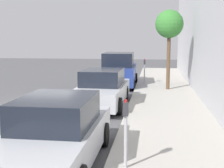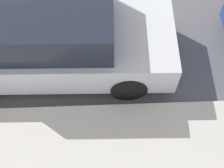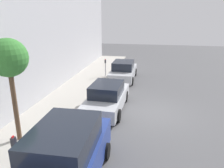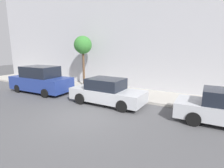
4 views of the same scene
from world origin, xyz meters
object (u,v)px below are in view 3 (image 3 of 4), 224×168
Objects in this scene: parked_suv_third at (65,158)px; street_tree at (8,59)px; parked_sedan_nearest at (123,71)px; parked_sedan_second at (107,97)px; parking_meter_near at (105,66)px; parking_meter_far at (15,153)px.

street_tree is at bearing -33.31° from parked_suv_third.
street_tree reaches higher than parked_suv_third.
parked_sedan_nearest is 6.19m from parked_sedan_second.
parked_sedan_second is at bearing -125.92° from street_tree.
parking_meter_near is (1.54, -12.32, 0.10)m from parked_suv_third.
parked_sedan_nearest is at bearing -97.37° from parking_meter_far.
parking_meter_near is 10.82m from street_tree.
parked_suv_third is (0.04, 12.02, 0.21)m from parked_sedan_nearest.
parked_suv_third is 1.56m from parking_meter_far.
parked_sedan_nearest is 12.31m from parking_meter_far.
street_tree is (1.30, -2.05, 2.45)m from parking_meter_far.
parked_suv_third is 1.17× the size of street_tree.
street_tree is (2.88, 10.15, 2.77)m from parked_sedan_nearest.
parked_suv_third is at bearing -173.19° from parking_meter_far.
parked_sedan_nearest is 12.02m from parked_suv_third.
parked_sedan_nearest is 1.64m from parking_meter_near.
street_tree is at bearing -57.58° from parking_meter_far.
parked_sedan_second is at bearing -104.59° from parking_meter_far.
parked_sedan_second is at bearing -90.23° from parked_suv_third.
street_tree is at bearing 74.15° from parked_sedan_nearest.
parking_meter_near is at bearing -10.88° from parked_sedan_nearest.
parking_meter_near is (1.58, -0.30, 0.31)m from parked_sedan_nearest.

